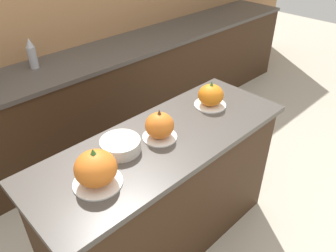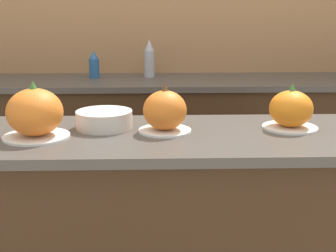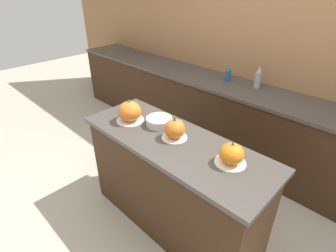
# 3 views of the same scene
# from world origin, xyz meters

# --- Properties ---
(ground_plane) EXTENTS (12.00, 12.00, 0.00)m
(ground_plane) POSITION_xyz_m (0.00, 0.00, 0.00)
(ground_plane) COLOR #BCB29E
(wall_back) EXTENTS (8.00, 0.06, 2.50)m
(wall_back) POSITION_xyz_m (0.00, 1.64, 1.25)
(wall_back) COLOR #9E7047
(wall_back) RESTS_ON ground_plane
(kitchen_island) EXTENTS (1.60, 0.59, 0.89)m
(kitchen_island) POSITION_xyz_m (0.00, 0.00, 0.45)
(kitchen_island) COLOR #382314
(kitchen_island) RESTS_ON ground_plane
(back_counter) EXTENTS (6.00, 0.60, 0.89)m
(back_counter) POSITION_xyz_m (0.00, 1.31, 0.45)
(back_counter) COLOR #382314
(back_counter) RESTS_ON ground_plane
(pumpkin_cake_left) EXTENTS (0.23, 0.23, 0.20)m
(pumpkin_cake_left) POSITION_xyz_m (-0.47, -0.04, 0.98)
(pumpkin_cake_left) COLOR white
(pumpkin_cake_left) RESTS_ON kitchen_island
(pumpkin_cake_center) EXTENTS (0.20, 0.20, 0.18)m
(pumpkin_cake_center) POSITION_xyz_m (-0.01, 0.02, 0.97)
(pumpkin_cake_center) COLOR white
(pumpkin_cake_center) RESTS_ON kitchen_island
(pumpkin_cake_right) EXTENTS (0.21, 0.21, 0.17)m
(pumpkin_cake_right) POSITION_xyz_m (0.46, 0.06, 0.96)
(pumpkin_cake_right) COLOR white
(pumpkin_cake_right) RESTS_ON kitchen_island
(bottle_tall) EXTENTS (0.07, 0.07, 0.24)m
(bottle_tall) POSITION_xyz_m (-0.08, 1.42, 1.01)
(bottle_tall) COLOR #99999E
(bottle_tall) RESTS_ON back_counter
(bottle_short) EXTENTS (0.07, 0.07, 0.18)m
(bottle_short) POSITION_xyz_m (-0.44, 1.39, 0.97)
(bottle_short) COLOR #235184
(bottle_short) RESTS_ON back_counter
(mixing_bowl) EXTENTS (0.21, 0.21, 0.07)m
(mixing_bowl) POSITION_xyz_m (-0.24, 0.08, 0.92)
(mixing_bowl) COLOR beige
(mixing_bowl) RESTS_ON kitchen_island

